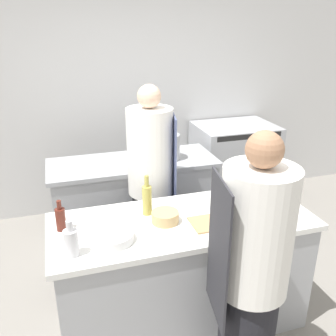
{
  "coord_description": "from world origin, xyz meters",
  "views": [
    {
      "loc": [
        -0.77,
        -2.16,
        2.2
      ],
      "look_at": [
        0.0,
        0.35,
        1.14
      ],
      "focal_mm": 40.0,
      "sensor_mm": 36.0,
      "label": 1
    }
  ],
  "objects_px": {
    "bottle_sauce": "(241,194)",
    "bottle_water": "(286,212)",
    "chef_at_prep_near": "(251,278)",
    "stockpot": "(168,147)",
    "bottle_vinegar": "(61,218)",
    "chef_at_stove": "(151,185)",
    "bottle_wine": "(147,199)",
    "bowl_mixing_large": "(165,217)",
    "cup": "(239,190)",
    "bottle_cooking_oil": "(71,242)",
    "bowl_prep_small": "(112,237)",
    "oven_range": "(233,165)",
    "bottle_olive_oil": "(263,202)"
  },
  "relations": [
    {
      "from": "bottle_sauce",
      "to": "stockpot",
      "type": "height_order",
      "value": "bottle_sauce"
    },
    {
      "from": "chef_at_prep_near",
      "to": "bottle_cooking_oil",
      "type": "distance_m",
      "value": 1.05
    },
    {
      "from": "stockpot",
      "to": "bowl_prep_small",
      "type": "bearing_deg",
      "value": -120.49
    },
    {
      "from": "bottle_wine",
      "to": "cup",
      "type": "distance_m",
      "value": 0.76
    },
    {
      "from": "cup",
      "to": "stockpot",
      "type": "relative_size",
      "value": 0.4
    },
    {
      "from": "chef_at_stove",
      "to": "bottle_sauce",
      "type": "relative_size",
      "value": 6.17
    },
    {
      "from": "bottle_cooking_oil",
      "to": "bottle_water",
      "type": "bearing_deg",
      "value": -2.45
    },
    {
      "from": "bottle_cooking_oil",
      "to": "chef_at_stove",
      "type": "bearing_deg",
      "value": 51.78
    },
    {
      "from": "bowl_prep_small",
      "to": "cup",
      "type": "relative_size",
      "value": 2.77
    },
    {
      "from": "bottle_olive_oil",
      "to": "stockpot",
      "type": "bearing_deg",
      "value": 104.65
    },
    {
      "from": "bottle_cooking_oil",
      "to": "bottle_vinegar",
      "type": "bearing_deg",
      "value": 98.82
    },
    {
      "from": "bottle_wine",
      "to": "cup",
      "type": "bearing_deg",
      "value": 4.9
    },
    {
      "from": "bottle_vinegar",
      "to": "cup",
      "type": "bearing_deg",
      "value": 4.64
    },
    {
      "from": "oven_range",
      "to": "bottle_olive_oil",
      "type": "xyz_separation_m",
      "value": [
        -0.68,
        -1.8,
        0.47
      ]
    },
    {
      "from": "bottle_wine",
      "to": "stockpot",
      "type": "height_order",
      "value": "bottle_wine"
    },
    {
      "from": "oven_range",
      "to": "cup",
      "type": "relative_size",
      "value": 10.1
    },
    {
      "from": "oven_range",
      "to": "bottle_sauce",
      "type": "height_order",
      "value": "bottle_sauce"
    },
    {
      "from": "chef_at_prep_near",
      "to": "stockpot",
      "type": "xyz_separation_m",
      "value": [
        0.08,
        1.84,
        0.17
      ]
    },
    {
      "from": "bottle_sauce",
      "to": "bottle_vinegar",
      "type": "bearing_deg",
      "value": 176.94
    },
    {
      "from": "bottle_sauce",
      "to": "bottle_water",
      "type": "distance_m",
      "value": 0.35
    },
    {
      "from": "chef_at_prep_near",
      "to": "cup",
      "type": "distance_m",
      "value": 0.94
    },
    {
      "from": "cup",
      "to": "bottle_water",
      "type": "bearing_deg",
      "value": -78.15
    },
    {
      "from": "cup",
      "to": "bowl_mixing_large",
      "type": "bearing_deg",
      "value": -162.28
    },
    {
      "from": "oven_range",
      "to": "bottle_wine",
      "type": "bearing_deg",
      "value": -133.22
    },
    {
      "from": "chef_at_stove",
      "to": "bottle_wine",
      "type": "xyz_separation_m",
      "value": [
        -0.17,
        -0.56,
        0.15
      ]
    },
    {
      "from": "bottle_vinegar",
      "to": "bowl_mixing_large",
      "type": "distance_m",
      "value": 0.69
    },
    {
      "from": "bottle_vinegar",
      "to": "bottle_water",
      "type": "distance_m",
      "value": 1.5
    },
    {
      "from": "oven_range",
      "to": "chef_at_prep_near",
      "type": "height_order",
      "value": "chef_at_prep_near"
    },
    {
      "from": "oven_range",
      "to": "bottle_sauce",
      "type": "relative_size",
      "value": 3.64
    },
    {
      "from": "bottle_sauce",
      "to": "chef_at_stove",
      "type": "bearing_deg",
      "value": 126.85
    },
    {
      "from": "bottle_wine",
      "to": "bottle_sauce",
      "type": "distance_m",
      "value": 0.69
    },
    {
      "from": "bottle_water",
      "to": "chef_at_prep_near",
      "type": "bearing_deg",
      "value": -140.03
    },
    {
      "from": "chef_at_prep_near",
      "to": "bottle_wine",
      "type": "distance_m",
      "value": 0.91
    },
    {
      "from": "bottle_olive_oil",
      "to": "chef_at_stove",
      "type": "bearing_deg",
      "value": 128.74
    },
    {
      "from": "bottle_olive_oil",
      "to": "bottle_vinegar",
      "type": "relative_size",
      "value": 0.95
    },
    {
      "from": "bottle_olive_oil",
      "to": "bottle_wine",
      "type": "distance_m",
      "value": 0.83
    },
    {
      "from": "bottle_vinegar",
      "to": "bowl_mixing_large",
      "type": "height_order",
      "value": "bottle_vinegar"
    },
    {
      "from": "oven_range",
      "to": "cup",
      "type": "height_order",
      "value": "oven_range"
    },
    {
      "from": "chef_at_prep_near",
      "to": "bottle_wine",
      "type": "bearing_deg",
      "value": 35.69
    },
    {
      "from": "bowl_prep_small",
      "to": "stockpot",
      "type": "bearing_deg",
      "value": 59.51
    },
    {
      "from": "bowl_mixing_large",
      "to": "cup",
      "type": "relative_size",
      "value": 1.87
    },
    {
      "from": "oven_range",
      "to": "bottle_vinegar",
      "type": "height_order",
      "value": "bottle_vinegar"
    },
    {
      "from": "bottle_cooking_oil",
      "to": "bottle_water",
      "type": "xyz_separation_m",
      "value": [
        1.4,
        -0.06,
        0.0
      ]
    },
    {
      "from": "cup",
      "to": "stockpot",
      "type": "xyz_separation_m",
      "value": [
        -0.28,
        0.97,
        0.08
      ]
    },
    {
      "from": "bottle_cooking_oil",
      "to": "bowl_prep_small",
      "type": "relative_size",
      "value": 0.83
    },
    {
      "from": "oven_range",
      "to": "cup",
      "type": "xyz_separation_m",
      "value": [
        -0.73,
        -1.51,
        0.44
      ]
    },
    {
      "from": "bowl_prep_small",
      "to": "bottle_water",
      "type": "bearing_deg",
      "value": -7.15
    },
    {
      "from": "bottle_olive_oil",
      "to": "bottle_wine",
      "type": "relative_size",
      "value": 0.68
    },
    {
      "from": "bottle_wine",
      "to": "bowl_mixing_large",
      "type": "height_order",
      "value": "bottle_wine"
    },
    {
      "from": "bottle_wine",
      "to": "bowl_mixing_large",
      "type": "xyz_separation_m",
      "value": [
        0.09,
        -0.15,
        -0.08
      ]
    }
  ]
}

